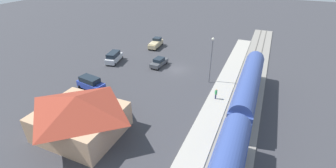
{
  "coord_description": "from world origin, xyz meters",
  "views": [
    {
      "loc": [
        -14.96,
        38.65,
        19.73
      ],
      "look_at": [
        -1.54,
        7.74,
        1.0
      ],
      "focal_mm": 24.86,
      "sensor_mm": 36.0,
      "label": 1
    }
  ],
  "objects_px": {
    "pedestrian_on_platform": "(216,93)",
    "suv_blue": "(91,83)",
    "light_pole_near_platform": "(211,55)",
    "pickup_tan": "(156,43)",
    "station_building": "(79,114)",
    "sedan_charcoal": "(159,62)",
    "suv_silver": "(114,57)"
  },
  "relations": [
    {
      "from": "pedestrian_on_platform",
      "to": "suv_blue",
      "type": "bearing_deg",
      "value": 13.84
    },
    {
      "from": "suv_blue",
      "to": "light_pole_near_platform",
      "type": "bearing_deg",
      "value": -149.57
    },
    {
      "from": "suv_blue",
      "to": "pickup_tan",
      "type": "height_order",
      "value": "suv_blue"
    },
    {
      "from": "light_pole_near_platform",
      "to": "pickup_tan",
      "type": "bearing_deg",
      "value": -36.78
    },
    {
      "from": "suv_blue",
      "to": "pickup_tan",
      "type": "bearing_deg",
      "value": -92.46
    },
    {
      "from": "suv_blue",
      "to": "station_building",
      "type": "bearing_deg",
      "value": 124.34
    },
    {
      "from": "sedan_charcoal",
      "to": "light_pole_near_platform",
      "type": "height_order",
      "value": "light_pole_near_platform"
    },
    {
      "from": "pickup_tan",
      "to": "sedan_charcoal",
      "type": "height_order",
      "value": "pickup_tan"
    },
    {
      "from": "suv_blue",
      "to": "light_pole_near_platform",
      "type": "distance_m",
      "value": 20.63
    },
    {
      "from": "light_pole_near_platform",
      "to": "station_building",
      "type": "bearing_deg",
      "value": 60.04
    },
    {
      "from": "station_building",
      "to": "pickup_tan",
      "type": "distance_m",
      "value": 32.25
    },
    {
      "from": "sedan_charcoal",
      "to": "pedestrian_on_platform",
      "type": "bearing_deg",
      "value": 149.2
    },
    {
      "from": "suv_silver",
      "to": "pickup_tan",
      "type": "distance_m",
      "value": 12.32
    },
    {
      "from": "station_building",
      "to": "pedestrian_on_platform",
      "type": "bearing_deg",
      "value": -134.04
    },
    {
      "from": "pedestrian_on_platform",
      "to": "pickup_tan",
      "type": "bearing_deg",
      "value": -43.11
    },
    {
      "from": "suv_blue",
      "to": "pedestrian_on_platform",
      "type": "bearing_deg",
      "value": -166.16
    },
    {
      "from": "suv_blue",
      "to": "sedan_charcoal",
      "type": "height_order",
      "value": "suv_blue"
    },
    {
      "from": "suv_silver",
      "to": "suv_blue",
      "type": "distance_m",
      "value": 11.37
    },
    {
      "from": "station_building",
      "to": "sedan_charcoal",
      "type": "distance_m",
      "value": 22.16
    },
    {
      "from": "suv_blue",
      "to": "light_pole_near_platform",
      "type": "height_order",
      "value": "light_pole_near_platform"
    },
    {
      "from": "suv_blue",
      "to": "sedan_charcoal",
      "type": "relative_size",
      "value": 1.11
    },
    {
      "from": "pedestrian_on_platform",
      "to": "sedan_charcoal",
      "type": "bearing_deg",
      "value": -30.8
    },
    {
      "from": "sedan_charcoal",
      "to": "station_building",
      "type": "bearing_deg",
      "value": 89.56
    },
    {
      "from": "pickup_tan",
      "to": "sedan_charcoal",
      "type": "bearing_deg",
      "value": 119.43
    },
    {
      "from": "suv_silver",
      "to": "suv_blue",
      "type": "bearing_deg",
      "value": 105.63
    },
    {
      "from": "pedestrian_on_platform",
      "to": "suv_silver",
      "type": "xyz_separation_m",
      "value": [
        22.93,
        -6.05,
        -0.13
      ]
    },
    {
      "from": "suv_blue",
      "to": "sedan_charcoal",
      "type": "xyz_separation_m",
      "value": [
        -6.43,
        -12.9,
        -0.27
      ]
    },
    {
      "from": "suv_blue",
      "to": "pickup_tan",
      "type": "relative_size",
      "value": 0.93
    },
    {
      "from": "station_building",
      "to": "suv_silver",
      "type": "distance_m",
      "value": 22.24
    },
    {
      "from": "station_building",
      "to": "light_pole_near_platform",
      "type": "relative_size",
      "value": 1.28
    },
    {
      "from": "station_building",
      "to": "suv_silver",
      "type": "xyz_separation_m",
      "value": [
        9.33,
        -20.12,
        -1.66
      ]
    },
    {
      "from": "station_building",
      "to": "sedan_charcoal",
      "type": "height_order",
      "value": "station_building"
    }
  ]
}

